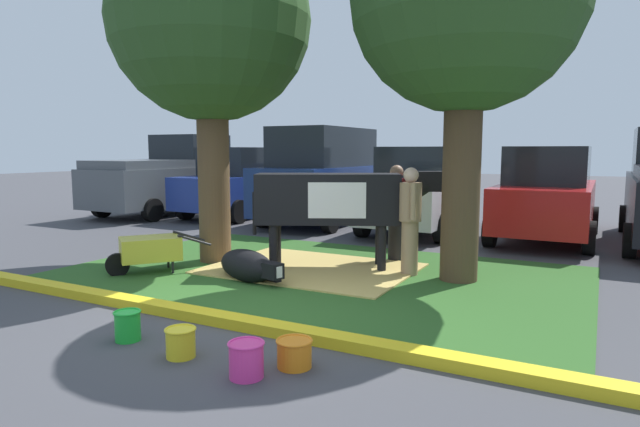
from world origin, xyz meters
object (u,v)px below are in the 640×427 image
person_handler (410,218)px  sedan_silver (422,190)px  shade_tree_left (210,23)px  person_visitor_near (396,210)px  wheelbarrow (149,249)px  bucket_green (128,325)px  bucket_yellow (181,342)px  bucket_pink (246,359)px  sedan_blue (242,183)px  cow_holstein (334,199)px  sedan_red (547,195)px  calf_lying (248,266)px  bucket_orange (294,352)px  suv_black (324,176)px  pickup_truck_maroon (172,177)px

person_handler → sedan_silver: size_ratio=0.38×
shade_tree_left → person_visitor_near: 4.45m
wheelbarrow → sedan_silver: (2.46, 6.31, 0.60)m
bucket_green → bucket_yellow: (0.79, -0.08, -0.01)m
bucket_pink → sedan_blue: bearing=126.3°
cow_holstein → bucket_pink: (1.20, -4.12, -0.99)m
bucket_yellow → sedan_red: sedan_red is taller
calf_lying → bucket_green: size_ratio=4.29×
bucket_pink → bucket_orange: bearing=56.6°
cow_holstein → calf_lying: (-0.75, -1.35, -0.91)m
sedan_blue → sedan_silver: (5.58, -0.44, 0.00)m
bucket_yellow → bucket_pink: 0.82m
calf_lying → bucket_yellow: size_ratio=4.47×
person_handler → cow_holstein: bearing=-173.6°
bucket_yellow → sedan_red: size_ratio=0.07×
cow_holstein → person_handler: person_handler is taller
cow_holstein → calf_lying: size_ratio=2.21×
shade_tree_left → cow_holstein: 3.61m
sedan_silver → shade_tree_left: bearing=-112.5°
cow_holstein → person_visitor_near: 1.26m
wheelbarrow → sedan_red: size_ratio=0.33×
shade_tree_left → wheelbarrow: (-0.35, -1.21, -3.66)m
wheelbarrow → sedan_red: (5.22, 6.41, 0.60)m
sedan_silver → bucket_pink: bearing=-82.3°
sedan_silver → suv_black: bearing=175.6°
bucket_orange → calf_lying: bearing=132.8°
calf_lying → suv_black: suv_black is taller
person_visitor_near → sedan_blue: (-6.25, 4.07, 0.07)m
person_visitor_near → sedan_silver: 3.69m
bucket_pink → sedan_red: (1.56, 8.88, 0.82)m
cow_holstein → bucket_green: cow_holstein is taller
shade_tree_left → bucket_orange: bearing=-42.9°
person_handler → bucket_yellow: person_handler is taller
cow_holstein → sedan_silver: (0.01, 4.67, -0.17)m
shade_tree_left → bucket_yellow: 5.87m
person_handler → sedan_silver: bearing=105.2°
person_handler → bucket_orange: person_handler is taller
suv_black → sedan_silver: suv_black is taller
person_visitor_near → pickup_truck_maroon: bearing=156.6°
calf_lying → wheelbarrow: 1.73m
wheelbarrow → pickup_truck_maroon: (-5.52, 6.42, 0.73)m
bucket_pink → suv_black: bearing=113.6°
bucket_yellow → bucket_pink: bucket_pink is taller
wheelbarrow → bucket_pink: (3.66, -2.48, -0.22)m
bucket_pink → sedan_red: sedan_red is taller
wheelbarrow → bucket_green: size_ratio=4.64×
person_handler → suv_black: (-3.96, 4.74, 0.36)m
person_handler → wheelbarrow: size_ratio=1.17×
suv_black → shade_tree_left: bearing=-83.3°
person_handler → bucket_green: size_ratio=5.41×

